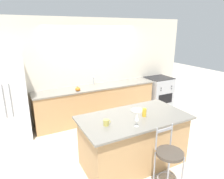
# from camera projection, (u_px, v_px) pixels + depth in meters

# --- Properties ---
(ground_plane) EXTENTS (18.00, 18.00, 0.00)m
(ground_plane) POSITION_uv_depth(u_px,v_px,m) (103.00, 123.00, 5.32)
(ground_plane) COLOR beige
(wall_back) EXTENTS (6.00, 0.07, 2.70)m
(wall_back) POSITION_uv_depth(u_px,v_px,m) (92.00, 69.00, 5.49)
(wall_back) COLOR beige
(wall_back) RESTS_ON ground_plane
(back_counter) EXTENTS (3.33, 0.65, 0.94)m
(back_counter) POSITION_uv_depth(u_px,v_px,m) (97.00, 102.00, 5.49)
(back_counter) COLOR tan
(back_counter) RESTS_ON ground_plane
(sink_faucet) EXTENTS (0.02, 0.13, 0.22)m
(sink_faucet) POSITION_uv_depth(u_px,v_px,m) (93.00, 80.00, 5.47)
(sink_faucet) COLOR #ADAFB5
(sink_faucet) RESTS_ON back_counter
(kitchen_island) EXTENTS (1.93, 1.04, 0.94)m
(kitchen_island) POSITION_uv_depth(u_px,v_px,m) (133.00, 140.00, 3.63)
(kitchen_island) COLOR tan
(kitchen_island) RESTS_ON ground_plane
(refrigerator) EXTENTS (0.76, 0.73, 1.85)m
(refrigerator) POSITION_uv_depth(u_px,v_px,m) (8.00, 100.00, 4.35)
(refrigerator) COLOR white
(refrigerator) RESTS_ON ground_plane
(oven_range) EXTENTS (0.75, 0.71, 0.95)m
(oven_range) POSITION_uv_depth(u_px,v_px,m) (158.00, 92.00, 6.37)
(oven_range) COLOR #ADAFB5
(oven_range) RESTS_ON ground_plane
(bar_stool_near) EXTENTS (0.41, 0.41, 1.03)m
(bar_stool_near) POSITION_uv_depth(u_px,v_px,m) (169.00, 159.00, 2.98)
(bar_stool_near) COLOR #99999E
(bar_stool_near) RESTS_ON ground_plane
(dinner_plate) EXTENTS (0.25, 0.25, 0.02)m
(dinner_plate) POSITION_uv_depth(u_px,v_px,m) (137.00, 110.00, 3.76)
(dinner_plate) COLOR beige
(dinner_plate) RESTS_ON kitchen_island
(wine_glass) EXTENTS (0.07, 0.07, 0.22)m
(wine_glass) POSITION_uv_depth(u_px,v_px,m) (137.00, 117.00, 3.11)
(wine_glass) COLOR white
(wine_glass) RESTS_ON kitchen_island
(coffee_mug) EXTENTS (0.13, 0.09, 0.10)m
(coffee_mug) POSITION_uv_depth(u_px,v_px,m) (106.00, 123.00, 3.17)
(coffee_mug) COLOR #C1B251
(coffee_mug) RESTS_ON kitchen_island
(tumbler_cup) EXTENTS (0.07, 0.07, 0.15)m
(tumbler_cup) POSITION_uv_depth(u_px,v_px,m) (144.00, 112.00, 3.49)
(tumbler_cup) COLOR gold
(tumbler_cup) RESTS_ON kitchen_island
(pumpkin_decoration) EXTENTS (0.13, 0.13, 0.12)m
(pumpkin_decoration) POSITION_uv_depth(u_px,v_px,m) (78.00, 89.00, 4.93)
(pumpkin_decoration) COLOR orange
(pumpkin_decoration) RESTS_ON back_counter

